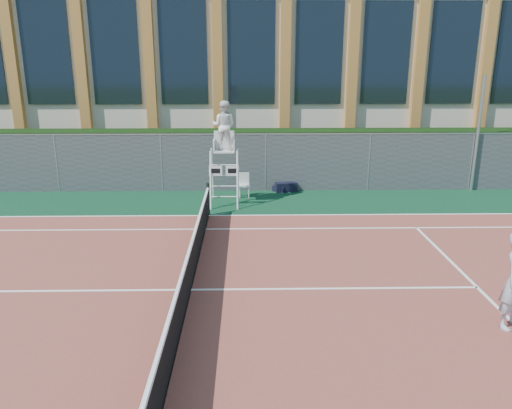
{
  "coord_description": "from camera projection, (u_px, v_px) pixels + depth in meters",
  "views": [
    {
      "loc": [
        1.26,
        -10.08,
        4.91
      ],
      "look_at": [
        1.51,
        3.0,
        1.12
      ],
      "focal_mm": 35.0,
      "sensor_mm": 36.0,
      "label": 1
    }
  ],
  "objects": [
    {
      "name": "ground",
      "position": [
        190.0,
        291.0,
        11.02
      ],
      "size": [
        120.0,
        120.0,
        0.0
      ],
      "primitive_type": "plane",
      "color": "#233814"
    },
    {
      "name": "apron",
      "position": [
        195.0,
        272.0,
        11.98
      ],
      "size": [
        36.0,
        20.0,
        0.01
      ],
      "primitive_type": "cube",
      "color": "#0C351B",
      "rests_on": "ground"
    },
    {
      "name": "tennis_court",
      "position": [
        190.0,
        290.0,
        11.02
      ],
      "size": [
        23.77,
        10.97,
        0.02
      ],
      "primitive_type": "cube",
      "color": "brown",
      "rests_on": "apron"
    },
    {
      "name": "tennis_net",
      "position": [
        189.0,
        269.0,
        10.87
      ],
      "size": [
        0.1,
        11.3,
        1.1
      ],
      "color": "black",
      "rests_on": "ground"
    },
    {
      "name": "fence",
      "position": [
        214.0,
        163.0,
        19.17
      ],
      "size": [
        40.0,
        0.06,
        2.2
      ],
      "primitive_type": null,
      "color": "#595E60",
      "rests_on": "ground"
    },
    {
      "name": "hedge",
      "position": [
        216.0,
        157.0,
        20.32
      ],
      "size": [
        40.0,
        1.4,
        2.2
      ],
      "primitive_type": "cube",
      "color": "black",
      "rests_on": "ground"
    },
    {
      "name": "building",
      "position": [
        223.0,
        75.0,
        27.1
      ],
      "size": [
        45.0,
        10.6,
        8.22
      ],
      "color": "beige",
      "rests_on": "ground"
    },
    {
      "name": "steel_pole",
      "position": [
        478.0,
        134.0,
        18.95
      ],
      "size": [
        0.12,
        0.12,
        4.4
      ],
      "primitive_type": "cylinder",
      "color": "#9EA0A5",
      "rests_on": "ground"
    },
    {
      "name": "umpire_chair",
      "position": [
        224.0,
        129.0,
        17.06
      ],
      "size": [
        1.02,
        1.56,
        3.64
      ],
      "color": "white",
      "rests_on": "ground"
    },
    {
      "name": "plastic_chair",
      "position": [
        244.0,
        183.0,
        18.52
      ],
      "size": [
        0.44,
        0.44,
        0.89
      ],
      "color": "silver",
      "rests_on": "apron"
    },
    {
      "name": "sports_bag_near",
      "position": [
        286.0,
        187.0,
        19.28
      ],
      "size": [
        0.88,
        0.48,
        0.36
      ],
      "primitive_type": "cube",
      "rotation": [
        0.0,
        0.0,
        0.19
      ],
      "color": "black",
      "rests_on": "apron"
    },
    {
      "name": "sports_bag_far",
      "position": [
        279.0,
        189.0,
        19.29
      ],
      "size": [
        0.56,
        0.49,
        0.21
      ],
      "primitive_type": "cube",
      "rotation": [
        0.0,
        0.0,
        -0.62
      ],
      "color": "black",
      "rests_on": "apron"
    }
  ]
}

